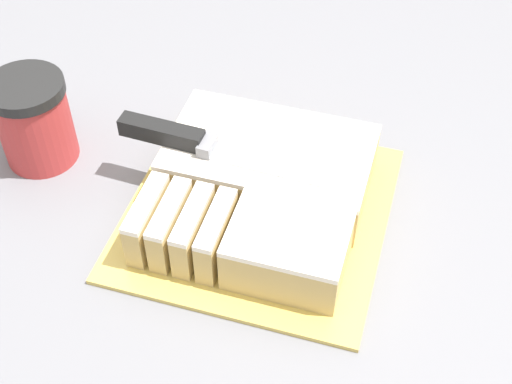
{
  "coord_description": "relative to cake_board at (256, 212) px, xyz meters",
  "views": [
    {
      "loc": [
        0.16,
        -0.63,
        1.53
      ],
      "look_at": [
        -0.0,
        -0.08,
        0.93
      ],
      "focal_mm": 50.0,
      "sensor_mm": 36.0,
      "label": 1
    }
  ],
  "objects": [
    {
      "name": "coffee_cup",
      "position": [
        -0.29,
        0.02,
        0.06
      ],
      "size": [
        0.1,
        0.1,
        0.12
      ],
      "color": "#B23333",
      "rests_on": "countertop"
    },
    {
      "name": "cake",
      "position": [
        0.0,
        0.0,
        0.03
      ],
      "size": [
        0.24,
        0.24,
        0.06
      ],
      "color": "tan",
      "rests_on": "cake_board"
    },
    {
      "name": "cake_board",
      "position": [
        0.0,
        0.0,
        0.0
      ],
      "size": [
        0.3,
        0.31,
        0.01
      ],
      "color": "gold",
      "rests_on": "countertop"
    },
    {
      "name": "knife",
      "position": [
        -0.09,
        0.02,
        0.08
      ],
      "size": [
        0.27,
        0.04,
        0.02
      ],
      "rotation": [
        0.0,
        0.0,
        -0.05
      ],
      "color": "silver",
      "rests_on": "cake"
    },
    {
      "name": "countertop",
      "position": [
        0.0,
        0.08,
        -0.45
      ],
      "size": [
        1.4,
        1.1,
        0.89
      ],
      "color": "slate",
      "rests_on": "ground_plane"
    }
  ]
}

